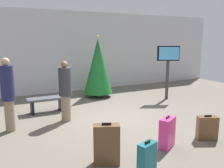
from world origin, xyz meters
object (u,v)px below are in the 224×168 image
Objects in this scene: suitcase_3 at (107,145)px; suitcase_0 at (147,159)px; flight_info_kiosk at (168,62)px; suitcase_1 at (167,133)px; suitcase_2 at (207,128)px; holiday_tree at (98,66)px; waiting_bench at (47,102)px; traveller_0 at (65,90)px; traveller_1 at (8,93)px.

suitcase_0 is at bearing -54.20° from suitcase_3.
flight_info_kiosk is 2.56× the size of suitcase_3.
suitcase_1 is 1.18× the size of suitcase_2.
holiday_tree reaches higher than suitcase_0.
waiting_bench is at bearing 127.35° from suitcase_2.
traveller_0 is (0.33, -1.10, 0.56)m from waiting_bench.
waiting_bench is 1.27m from traveller_0.
suitcase_1 is 1.47m from suitcase_3.
flight_info_kiosk is 4.73m from waiting_bench.
traveller_1 reaches higher than suitcase_0.
suitcase_2 is at bearing -83.04° from holiday_tree.
suitcase_3 is (-4.23, -3.41, -1.06)m from flight_info_kiosk.
traveller_0 is at bearing -170.49° from flight_info_kiosk.
suitcase_3 is (0.02, -2.70, -0.52)m from traveller_0.
holiday_tree is at bearing 75.00° from suitcase_0.
suitcase_1 is at bearing -64.03° from waiting_bench.
suitcase_1 is 0.86× the size of suitcase_3.
traveller_0 is at bearing 133.42° from suitcase_2.
suitcase_2 is at bearing -5.00° from suitcase_1.
traveller_0 is 1.49m from traveller_1.
suitcase_0 is (-3.77, -4.05, -1.15)m from flight_info_kiosk.
suitcase_1 is (-2.76, -3.35, -1.12)m from flight_info_kiosk.
suitcase_3 reaches higher than waiting_bench.
suitcase_0 is (-1.50, -5.60, -0.98)m from holiday_tree.
flight_info_kiosk is 2.97× the size of suitcase_1.
traveller_1 is 3.04m from suitcase_3.
traveller_0 is (-4.24, -0.71, -0.54)m from flight_info_kiosk.
holiday_tree reaches higher than suitcase_1.
suitcase_0 reaches higher than suitcase_2.
suitcase_0 is 0.77× the size of suitcase_3.
traveller_0 is 2.75× the size of suitcase_0.
holiday_tree reaches higher than flight_info_kiosk.
suitcase_1 reaches higher than suitcase_0.
flight_info_kiosk is 3.50× the size of suitcase_2.
traveller_1 is (-3.46, -2.39, -0.27)m from holiday_tree.
suitcase_1 is 1.11m from suitcase_2.
holiday_tree is 1.33× the size of traveller_1.
traveller_1 is 4.90m from suitcase_2.
suitcase_3 is at bearing -177.86° from suitcase_1.
flight_info_kiosk is 4.34m from traveller_0.
traveller_0 reaches higher than waiting_bench.
suitcase_0 is (0.81, -4.43, -0.05)m from waiting_bench.
traveller_1 is 3.16× the size of suitcase_2.
flight_info_kiosk is 1.11× the size of traveller_1.
traveller_1 is at bearing 147.30° from suitcase_2.
suitcase_3 is (0.35, -3.79, 0.04)m from waiting_bench.
suitcase_0 is at bearing -58.58° from traveller_1.
flight_info_kiosk reaches higher than traveller_1.
traveller_1 is at bearing 120.26° from suitcase_3.
holiday_tree reaches higher than traveller_0.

